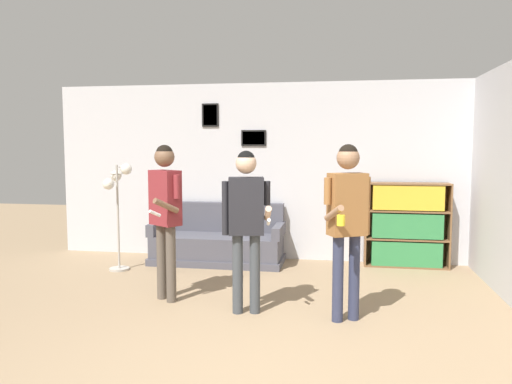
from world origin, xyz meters
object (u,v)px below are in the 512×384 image
object	(u,v)px
floor_lamp	(117,195)
person_watcher_holding_cup	(347,212)
bookshelf	(407,225)
person_player_foreground_left	(165,205)
person_player_foreground_center	(246,214)
couch	(218,243)

from	to	relation	value
floor_lamp	person_watcher_holding_cup	bearing A→B (deg)	-25.92
floor_lamp	bookshelf	bearing A→B (deg)	12.74
person_player_foreground_left	person_player_foreground_center	size ratio (longest dim) A/B	1.03
bookshelf	person_watcher_holding_cup	xyz separation A→B (m)	(-0.87, -2.43, 0.49)
couch	bookshelf	distance (m)	2.77
person_player_foreground_center	person_watcher_holding_cup	world-z (taller)	person_watcher_holding_cup
floor_lamp	person_watcher_holding_cup	xyz separation A→B (m)	(3.14, -1.53, 0.03)
couch	person_player_foreground_left	world-z (taller)	person_player_foreground_left
bookshelf	person_watcher_holding_cup	bearing A→B (deg)	-109.73
bookshelf	person_player_foreground_left	xyz separation A→B (m)	(-2.87, -2.11, 0.49)
person_player_foreground_left	person_player_foreground_center	distance (m)	1.01
person_watcher_holding_cup	couch	bearing A→B (deg)	130.01
bookshelf	person_player_foreground_center	size ratio (longest dim) A/B	0.72
couch	person_player_foreground_left	size ratio (longest dim) A/B	1.11
person_player_foreground_center	person_watcher_holding_cup	xyz separation A→B (m)	(1.03, -0.05, 0.05)
floor_lamp	person_player_foreground_center	distance (m)	2.57
floor_lamp	person_player_foreground_center	size ratio (longest dim) A/B	0.88
person_watcher_holding_cup	person_player_foreground_center	bearing A→B (deg)	177.01
person_player_foreground_center	bookshelf	bearing A→B (deg)	51.41
floor_lamp	couch	bearing A→B (deg)	29.36
couch	bookshelf	size ratio (longest dim) A/B	1.61
couch	bookshelf	bearing A→B (deg)	4.10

